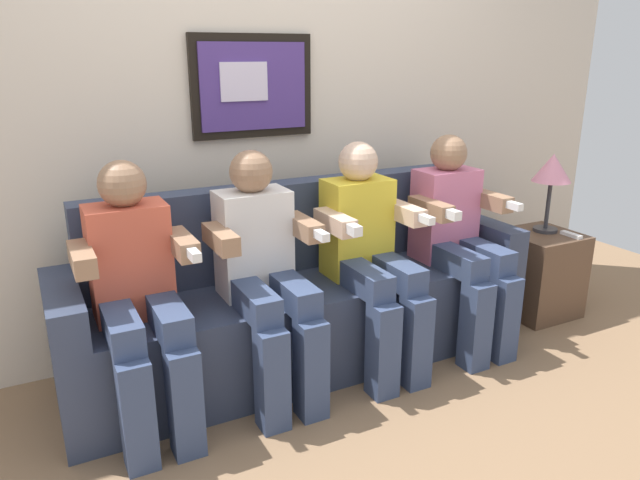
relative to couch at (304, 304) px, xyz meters
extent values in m
plane|color=#8C6B4C|center=(0.00, -0.33, -0.31)|extent=(6.14, 6.14, 0.00)
cube|color=beige|center=(0.00, 0.44, 0.99)|extent=(4.72, 0.05, 2.60)
cube|color=black|center=(-0.08, 0.40, 1.04)|extent=(0.63, 0.03, 0.50)
cube|color=#4C337F|center=(-0.08, 0.38, 1.04)|extent=(0.55, 0.02, 0.42)
cube|color=silver|center=(-0.14, 0.37, 1.06)|extent=(0.24, 0.02, 0.18)
cube|color=#333D56|center=(0.00, -0.04, -0.09)|extent=(2.04, 0.58, 0.45)
cube|color=#333D56|center=(0.00, 0.18, 0.36)|extent=(2.04, 0.14, 0.45)
cube|color=#333D56|center=(-1.09, -0.04, 0.00)|extent=(0.14, 0.58, 0.62)
cube|color=#333D56|center=(1.09, -0.04, 0.00)|extent=(0.14, 0.58, 0.62)
cube|color=#D8593F|center=(-0.81, -0.05, 0.38)|extent=(0.32, 0.20, 0.48)
sphere|color=#9E7556|center=(-0.81, -0.05, 0.70)|extent=(0.19, 0.19, 0.19)
cube|color=#38476B|center=(-0.90, -0.25, 0.20)|extent=(0.12, 0.40, 0.12)
cube|color=#38476B|center=(-0.72, -0.25, 0.20)|extent=(0.12, 0.40, 0.12)
cube|color=#38476B|center=(-0.90, -0.45, -0.09)|extent=(0.12, 0.12, 0.45)
cube|color=#38476B|center=(-0.72, -0.45, -0.09)|extent=(0.12, 0.12, 0.45)
cube|color=#9E7556|center=(-1.00, -0.17, 0.46)|extent=(0.08, 0.28, 0.08)
cube|color=#9E7556|center=(-0.62, -0.17, 0.46)|extent=(0.08, 0.28, 0.08)
cube|color=white|center=(-0.62, -0.33, 0.47)|extent=(0.04, 0.13, 0.04)
cube|color=white|center=(-0.27, -0.05, 0.38)|extent=(0.32, 0.20, 0.48)
sphere|color=#9E7556|center=(-0.27, -0.05, 0.70)|extent=(0.19, 0.19, 0.19)
cube|color=#38476B|center=(-0.36, -0.25, 0.20)|extent=(0.12, 0.40, 0.12)
cube|color=#38476B|center=(-0.18, -0.25, 0.20)|extent=(0.12, 0.40, 0.12)
cube|color=#38476B|center=(-0.36, -0.45, -0.09)|extent=(0.12, 0.12, 0.45)
cube|color=#38476B|center=(-0.18, -0.45, -0.09)|extent=(0.12, 0.12, 0.45)
cube|color=#9E7556|center=(-0.46, -0.17, 0.46)|extent=(0.08, 0.28, 0.08)
cube|color=#9E7556|center=(-0.08, -0.17, 0.46)|extent=(0.08, 0.28, 0.08)
cube|color=white|center=(-0.08, -0.33, 0.47)|extent=(0.04, 0.13, 0.04)
cube|color=yellow|center=(0.27, -0.05, 0.38)|extent=(0.32, 0.20, 0.48)
sphere|color=beige|center=(0.27, -0.05, 0.70)|extent=(0.19, 0.19, 0.19)
cube|color=#38476B|center=(0.18, -0.25, 0.20)|extent=(0.12, 0.40, 0.12)
cube|color=#38476B|center=(0.36, -0.25, 0.20)|extent=(0.12, 0.40, 0.12)
cube|color=#38476B|center=(0.18, -0.45, -0.09)|extent=(0.12, 0.12, 0.45)
cube|color=#38476B|center=(0.36, -0.45, -0.09)|extent=(0.12, 0.12, 0.45)
cube|color=beige|center=(0.08, -0.17, 0.46)|extent=(0.08, 0.28, 0.08)
cube|color=beige|center=(0.46, -0.17, 0.46)|extent=(0.08, 0.28, 0.08)
cube|color=white|center=(0.46, -0.33, 0.47)|extent=(0.04, 0.13, 0.04)
cube|color=white|center=(0.08, -0.33, 0.47)|extent=(0.04, 0.10, 0.04)
cube|color=pink|center=(0.81, -0.05, 0.38)|extent=(0.32, 0.20, 0.48)
sphere|color=#9E7556|center=(0.81, -0.05, 0.70)|extent=(0.19, 0.19, 0.19)
cube|color=#38476B|center=(0.72, -0.25, 0.20)|extent=(0.12, 0.40, 0.12)
cube|color=#38476B|center=(0.90, -0.25, 0.20)|extent=(0.12, 0.40, 0.12)
cube|color=#38476B|center=(0.72, -0.45, -0.09)|extent=(0.12, 0.12, 0.45)
cube|color=#38476B|center=(0.90, -0.45, -0.09)|extent=(0.12, 0.12, 0.45)
cube|color=#9E7556|center=(0.62, -0.17, 0.46)|extent=(0.08, 0.28, 0.08)
cube|color=#9E7556|center=(1.00, -0.17, 0.46)|extent=(0.08, 0.28, 0.08)
cube|color=white|center=(1.00, -0.33, 0.47)|extent=(0.04, 0.13, 0.04)
cube|color=white|center=(0.62, -0.33, 0.47)|extent=(0.04, 0.10, 0.04)
cube|color=brown|center=(1.51, -0.11, -0.06)|extent=(0.40, 0.40, 0.50)
cylinder|color=#333338|center=(1.55, -0.08, 0.20)|extent=(0.14, 0.14, 0.02)
cylinder|color=#333338|center=(1.55, -0.08, 0.35)|extent=(0.02, 0.02, 0.28)
cone|color=pink|center=(1.55, -0.08, 0.57)|extent=(0.22, 0.22, 0.16)
cube|color=white|center=(1.60, -0.22, 0.20)|extent=(0.04, 0.13, 0.02)
camera|label=1|loc=(-1.17, -2.44, 1.20)|focal=33.19mm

